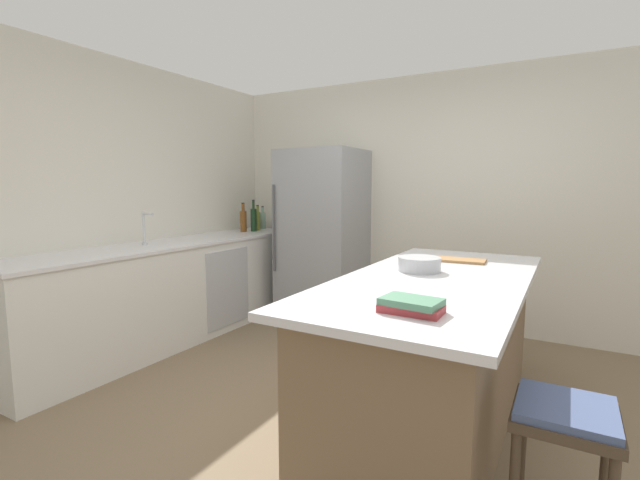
% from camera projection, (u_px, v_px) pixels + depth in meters
% --- Properties ---
extents(ground_plane, '(7.20, 7.20, 0.00)m').
position_uv_depth(ground_plane, '(343.00, 419.00, 2.75)').
color(ground_plane, '#7A664C').
extents(wall_rear, '(6.00, 0.10, 2.60)m').
position_uv_depth(wall_rear, '(442.00, 202.00, 4.54)').
color(wall_rear, silver).
rests_on(wall_rear, ground_plane).
extents(wall_left, '(0.10, 6.00, 2.60)m').
position_uv_depth(wall_left, '(93.00, 205.00, 3.81)').
color(wall_left, silver).
rests_on(wall_left, ground_plane).
extents(counter_run_left, '(0.68, 3.17, 0.94)m').
position_uv_depth(counter_run_left, '(175.00, 291.00, 4.18)').
color(counter_run_left, silver).
rests_on(counter_run_left, ground_plane).
extents(kitchen_island, '(0.99, 2.27, 0.92)m').
position_uv_depth(kitchen_island, '(434.00, 351.00, 2.64)').
color(kitchen_island, '#7A6047').
rests_on(kitchen_island, ground_plane).
extents(refrigerator, '(0.84, 0.76, 1.85)m').
position_uv_depth(refrigerator, '(323.00, 235.00, 4.81)').
color(refrigerator, '#93969B').
rests_on(refrigerator, ground_plane).
extents(bar_stool, '(0.36, 0.36, 0.65)m').
position_uv_depth(bar_stool, '(564.00, 434.00, 1.65)').
color(bar_stool, '#473828').
rests_on(bar_stool, ground_plane).
extents(sink_faucet, '(0.15, 0.05, 0.30)m').
position_uv_depth(sink_faucet, '(145.00, 228.00, 3.90)').
color(sink_faucet, silver).
rests_on(sink_faucet, counter_run_left).
extents(gin_bottle, '(0.07, 0.07, 0.28)m').
position_uv_depth(gin_bottle, '(263.00, 220.00, 5.40)').
color(gin_bottle, '#8CB79E').
rests_on(gin_bottle, counter_run_left).
extents(syrup_bottle, '(0.06, 0.06, 0.24)m').
position_uv_depth(syrup_bottle, '(257.00, 222.00, 5.33)').
color(syrup_bottle, '#5B3319').
rests_on(syrup_bottle, counter_run_left).
extents(olive_oil_bottle, '(0.06, 0.06, 0.30)m').
position_uv_depth(olive_oil_bottle, '(258.00, 220.00, 5.20)').
color(olive_oil_bottle, olive).
rests_on(olive_oil_bottle, counter_run_left).
extents(wine_bottle, '(0.07, 0.07, 0.37)m').
position_uv_depth(wine_bottle, '(254.00, 219.00, 5.11)').
color(wine_bottle, '#19381E').
rests_on(wine_bottle, counter_run_left).
extents(whiskey_bottle, '(0.07, 0.07, 0.34)m').
position_uv_depth(whiskey_bottle, '(243.00, 220.00, 5.07)').
color(whiskey_bottle, brown).
rests_on(whiskey_bottle, counter_run_left).
extents(cookbook_stack, '(0.26, 0.19, 0.06)m').
position_uv_depth(cookbook_stack, '(411.00, 305.00, 1.85)').
color(cookbook_stack, '#A83338').
rests_on(cookbook_stack, kitchen_island).
extents(mixing_bowl, '(0.27, 0.27, 0.09)m').
position_uv_depth(mixing_bowl, '(419.00, 264.00, 2.75)').
color(mixing_bowl, '#B2B5BA').
rests_on(mixing_bowl, kitchen_island).
extents(cutting_board, '(0.35, 0.20, 0.02)m').
position_uv_depth(cutting_board, '(460.00, 260.00, 3.12)').
color(cutting_board, '#9E7042').
rests_on(cutting_board, kitchen_island).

